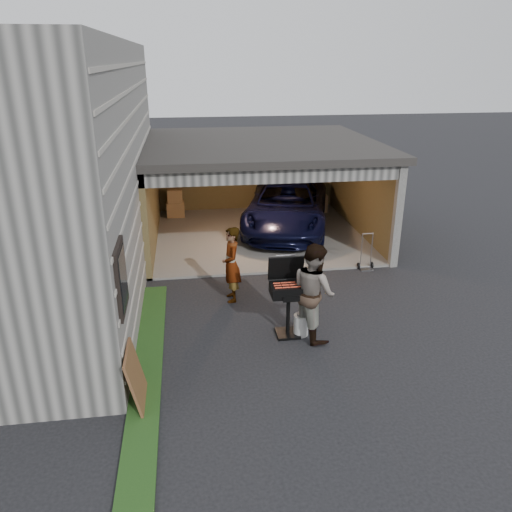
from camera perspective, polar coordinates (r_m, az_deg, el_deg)
The scene contains 10 objects.
ground at distance 9.61m, azimuth 1.58°, elevation -10.63°, with size 80.00×80.00×0.00m, color black.
groundcover_strip at distance 8.71m, azimuth -12.52°, elevation -14.85°, with size 0.50×8.00×0.06m, color #193814.
garage at distance 15.30m, azimuth 0.19°, elevation 9.38°, with size 6.80×6.30×2.90m.
minivan at distance 15.85m, azimuth 3.55°, elevation 5.53°, with size 2.42×5.25×1.46m, color black.
woman at distance 11.10m, azimuth -2.82°, elevation -0.99°, with size 0.63×0.41×1.73m, color silver.
man at distance 9.65m, azimuth 6.61°, elevation -4.05°, with size 0.94×0.74×1.94m, color #502E1F.
bbq_grill at distance 9.69m, azimuth 3.70°, elevation -4.09°, with size 0.70×0.62×1.57m.
propane_tank at distance 10.01m, azimuth 5.15°, elevation -7.86°, with size 0.29×0.29×0.44m, color silver.
plywood_panel at distance 8.24m, azimuth -13.54°, elevation -13.40°, with size 0.04×0.88×0.99m, color brown.
hand_truck at distance 13.29m, azimuth 12.46°, elevation -0.69°, with size 0.40×0.30×0.99m.
Camera 1 is at (-1.41, -7.99, 5.15)m, focal length 35.00 mm.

